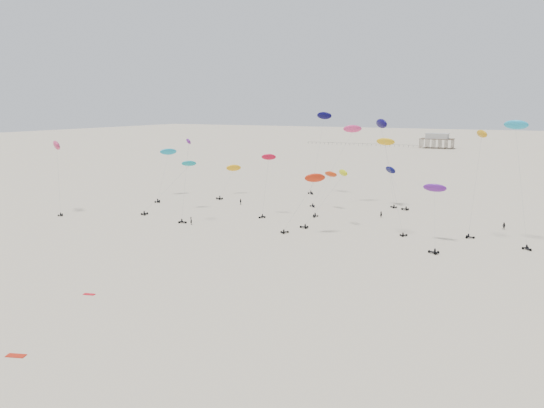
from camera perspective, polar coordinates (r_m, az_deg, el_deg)
The scene contains 26 objects.
ground_plane at distance 219.99m, azimuth 13.25°, elevation 3.00°, with size 900.00×900.00×0.00m, color #C3B39B.
pavilion_main at distance 368.07m, azimuth 17.31°, elevation 6.41°, with size 21.00×13.00×9.80m.
pier_fence at distance 380.32m, azimuth 9.50°, elevation 6.34°, with size 80.20×0.20×1.50m.
rig_0 at distance 143.18m, azimuth 5.93°, elevation 2.13°, with size 4.58×16.02×15.62m.
rig_1 at distance 145.45m, azimuth -10.28°, elevation 2.79°, with size 7.21×17.01×18.21m.
rig_3 at distance 136.65m, azimuth -0.57°, elevation 3.30°, with size 4.56×9.51×15.91m.
rig_4 at distance 120.05m, azimuth 24.96°, elevation 5.58°, with size 7.98×11.73×25.56m.
rig_5 at distance 117.18m, azimuth 4.08°, elevation 1.83°, with size 8.78×7.58×13.72m.
rig_6 at distance 172.09m, azimuth 5.41°, elevation 8.12°, with size 6.09×9.58×26.12m.
rig_7 at distance 120.28m, azimuth 21.31°, elevation 4.13°, with size 3.53×5.74×23.07m.
rig_8 at distance 151.38m, azimuth -22.12°, elevation 5.28°, with size 9.72×8.95×19.27m.
rig_9 at distance 113.36m, azimuth 17.09°, elevation 0.38°, with size 6.04×13.51×14.89m.
rig_10 at distance 152.78m, azimuth 12.89°, elevation 2.88°, with size 9.76×10.00×12.43m.
rig_11 at distance 129.97m, azimuth -9.23°, elevation 3.11°, with size 3.54×7.07×20.19m.
rig_12 at distance 124.58m, azimuth 6.26°, elevation 1.43°, with size 9.09×10.72×15.06m.
rig_13 at distance 168.23m, azimuth -4.51°, elevation 3.18°, with size 5.70×15.37×14.11m.
rig_14 at distance 156.04m, azimuth 8.09°, elevation 6.92°, with size 10.13×18.11×25.23m.
rig_15 at distance 168.96m, azimuth -11.28°, elevation 4.60°, with size 10.38×18.22×19.67m.
rig_16 at distance 117.58m, azimuth 12.01°, elevation 6.86°, with size 9.25×4.58×25.23m.
rig_17 at distance 153.00m, azimuth 12.23°, elevation 5.67°, with size 8.09×7.25×19.21m.
spectator_0 at distance 127.74m, azimuth -8.68°, elevation -2.19°, with size 0.79×0.54×2.17m, color black.
spectator_1 at distance 132.31m, azimuth 23.66°, elevation -2.53°, with size 0.94×0.55×1.93m, color black.
spectator_2 at distance 151.86m, azimuth -3.40°, elevation -0.05°, with size 1.13×0.61×1.92m, color black.
spectator_3 at distance 137.06m, azimuth 11.64°, elevation -1.42°, with size 0.68×0.47×1.88m, color black.
grounded_kite_a at distance 68.89m, azimuth -25.83°, elevation -14.50°, with size 2.20×0.90×0.08m, color red.
grounded_kite_b at distance 85.23m, azimuth -19.06°, elevation -9.19°, with size 1.80×0.70×0.07m, color red.
Camera 1 is at (50.46, -12.29, 27.98)m, focal length 35.00 mm.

